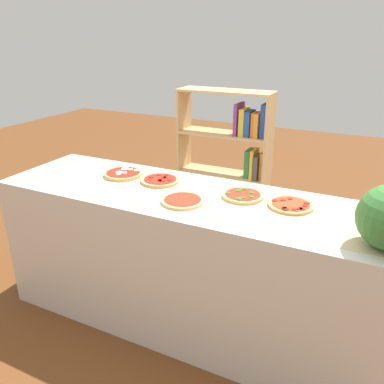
# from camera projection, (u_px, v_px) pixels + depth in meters

# --- Properties ---
(ground_plane) EXTENTS (12.00, 12.00, 0.00)m
(ground_plane) POSITION_uv_depth(u_px,v_px,m) (192.00, 320.00, 2.67)
(ground_plane) COLOR brown
(counter) EXTENTS (2.45, 0.70, 0.91)m
(counter) POSITION_uv_depth(u_px,v_px,m) (192.00, 262.00, 2.50)
(counter) COLOR beige
(counter) RESTS_ON ground_plane
(parchment_paper) EXTENTS (2.22, 0.54, 0.00)m
(parchment_paper) POSITION_uv_depth(u_px,v_px,m) (192.00, 195.00, 2.33)
(parchment_paper) COLOR tan
(parchment_paper) RESTS_ON counter
(pizza_mozzarella_0) EXTENTS (0.25, 0.25, 0.03)m
(pizza_mozzarella_0) POSITION_uv_depth(u_px,v_px,m) (123.00, 174.00, 2.64)
(pizza_mozzarella_0) COLOR #DBB26B
(pizza_mozzarella_0) RESTS_ON parchment_paper
(pizza_pepperoni_1) EXTENTS (0.25, 0.25, 0.02)m
(pizza_pepperoni_1) POSITION_uv_depth(u_px,v_px,m) (160.00, 180.00, 2.53)
(pizza_pepperoni_1) COLOR tan
(pizza_pepperoni_1) RESTS_ON parchment_paper
(pizza_plain_2) EXTENTS (0.24, 0.24, 0.02)m
(pizza_plain_2) POSITION_uv_depth(u_px,v_px,m) (183.00, 201.00, 2.22)
(pizza_plain_2) COLOR #E5C17F
(pizza_plain_2) RESTS_ON parchment_paper
(pizza_spinach_3) EXTENTS (0.24, 0.24, 0.03)m
(pizza_spinach_3) POSITION_uv_depth(u_px,v_px,m) (243.00, 195.00, 2.29)
(pizza_spinach_3) COLOR #DBB26B
(pizza_spinach_3) RESTS_ON parchment_paper
(pizza_pepperoni_4) EXTENTS (0.25, 0.25, 0.02)m
(pizza_pepperoni_4) POSITION_uv_depth(u_px,v_px,m) (291.00, 205.00, 2.17)
(pizza_pepperoni_4) COLOR tan
(pizza_pepperoni_4) RESTS_ON parchment_paper
(bookshelf) EXTENTS (0.77, 0.25, 1.38)m
(bookshelf) POSITION_uv_depth(u_px,v_px,m) (235.00, 181.00, 3.33)
(bookshelf) COLOR tan
(bookshelf) RESTS_ON ground_plane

